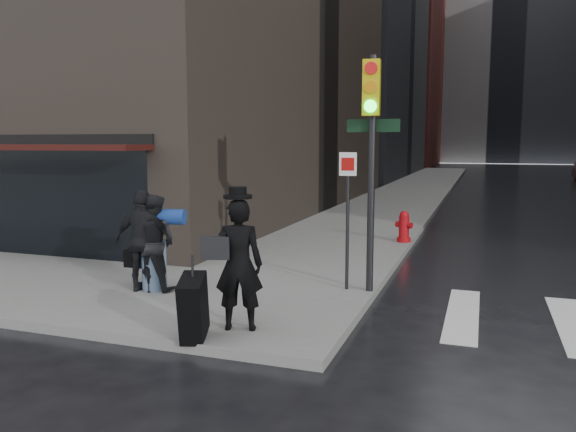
# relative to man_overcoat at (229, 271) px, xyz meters

# --- Properties ---
(ground) EXTENTS (140.00, 140.00, 0.00)m
(ground) POSITION_rel_man_overcoat_xyz_m (-0.49, 1.38, -1.00)
(ground) COLOR black
(ground) RESTS_ON ground
(sidewalk_left) EXTENTS (4.00, 50.00, 0.15)m
(sidewalk_left) POSITION_rel_man_overcoat_xyz_m (-0.49, 28.38, -0.93)
(sidewalk_left) COLOR slate
(sidewalk_left) RESTS_ON ground
(bldg_left_far) EXTENTS (22.00, 20.00, 26.00)m
(bldg_left_far) POSITION_rel_man_overcoat_xyz_m (-13.49, 63.38, 12.00)
(bldg_left_far) COLOR #5B281F
(bldg_left_far) RESTS_ON ground
(bldg_distant) EXTENTS (40.00, 12.00, 32.00)m
(bldg_distant) POSITION_rel_man_overcoat_xyz_m (5.51, 79.38, 15.00)
(bldg_distant) COLOR gray
(bldg_distant) RESTS_ON ground
(man_overcoat) EXTENTS (1.04, 1.28, 2.04)m
(man_overcoat) POSITION_rel_man_overcoat_xyz_m (0.00, 0.00, 0.00)
(man_overcoat) COLOR black
(man_overcoat) RESTS_ON ground
(man_jeans) EXTENTS (1.22, 0.67, 1.70)m
(man_jeans) POSITION_rel_man_overcoat_xyz_m (-2.22, 1.59, -0.00)
(man_jeans) COLOR black
(man_jeans) RESTS_ON ground
(man_greycoat) EXTENTS (1.10, 0.58, 1.80)m
(man_greycoat) POSITION_rel_man_overcoat_xyz_m (-2.32, 1.44, 0.04)
(man_greycoat) COLOR black
(man_greycoat) RESTS_ON ground
(traffic_light) EXTENTS (1.01, 0.48, 4.05)m
(traffic_light) POSITION_rel_man_overcoat_xyz_m (1.38, 2.67, 1.76)
(traffic_light) COLOR black
(traffic_light) RESTS_ON ground
(fire_hydrant) EXTENTS (0.48, 0.36, 0.82)m
(fire_hydrant) POSITION_rel_man_overcoat_xyz_m (1.31, 7.97, -0.49)
(fire_hydrant) COLOR #AC0A11
(fire_hydrant) RESTS_ON ground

